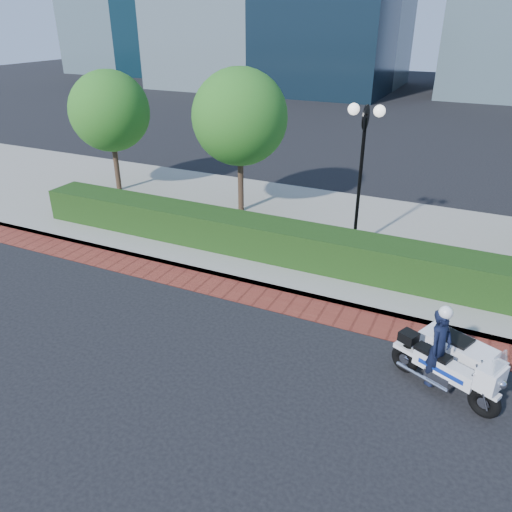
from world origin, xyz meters
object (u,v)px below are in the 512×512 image
at_px(tree_a, 110,111).
at_px(tree_b, 240,117).
at_px(police_motorcycle, 450,356).
at_px(lamppost, 362,156).

relative_size(tree_a, tree_b, 0.94).
bearing_deg(tree_b, tree_a, 180.00).
xyz_separation_m(tree_a, police_motorcycle, (13.25, -6.40, -2.60)).
distance_m(tree_a, police_motorcycle, 14.95).
xyz_separation_m(tree_a, tree_b, (5.50, 0.00, 0.21)).
bearing_deg(tree_b, lamppost, -16.11).
xyz_separation_m(tree_b, police_motorcycle, (7.75, -6.40, -2.81)).
relative_size(lamppost, tree_a, 0.92).
bearing_deg(lamppost, tree_a, 172.59).
distance_m(lamppost, tree_b, 4.71).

